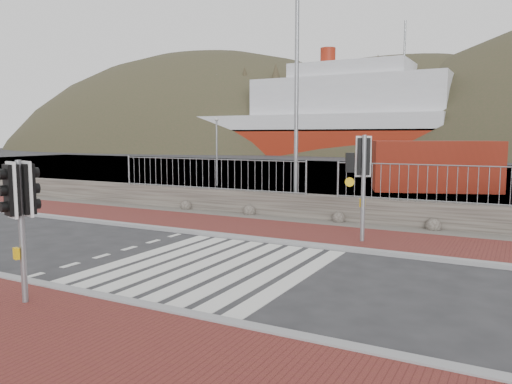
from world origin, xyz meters
The scene contains 16 objects.
ground centered at (0.00, 0.00, 0.00)m, with size 220.00×220.00×0.00m, color #28282B.
sidewalk_near centered at (0.00, -5.00, 0.04)m, with size 40.00×4.00×0.08m, color maroon.
sidewalk_far centered at (0.00, 4.50, 0.04)m, with size 40.00×3.00×0.08m, color maroon.
kerb_near centered at (0.00, -3.00, 0.05)m, with size 40.00×0.25×0.12m, color gray.
kerb_far centered at (0.00, 3.00, 0.05)m, with size 40.00×0.25×0.12m, color gray.
zebra_crossing centered at (0.00, 0.00, 0.01)m, with size 4.62×5.60×0.01m.
gravel_strip centered at (0.00, 6.50, 0.03)m, with size 40.00×1.50×0.06m, color #59544C.
stone_wall centered at (0.00, 7.30, 0.45)m, with size 40.00×0.60×0.90m, color #46403A.
railing centered at (0.00, 7.15, 1.82)m, with size 18.07×0.07×1.22m.
quay centered at (0.00, 27.90, 0.00)m, with size 120.00×40.00×0.50m, color #4C4C4F.
water centered at (0.00, 62.90, 0.00)m, with size 220.00×50.00×0.05m, color #3F4C54.
ferry centered at (-24.65, 67.90, 5.36)m, with size 50.00×16.00×20.00m.
traffic_signal_near centered at (-1.44, -3.87, 1.88)m, with size 0.42×0.32×2.61m.
traffic_signal_far centered at (2.35, 4.04, 2.22)m, with size 0.75×0.48×3.05m.
streetlight centered at (-1.27, 8.14, 5.01)m, with size 1.86×0.66×8.90m.
shipping_container centered at (2.03, 19.35, 1.38)m, with size 6.60×2.75×2.75m, color maroon.
Camera 1 is at (6.24, -9.54, 3.03)m, focal length 35.00 mm.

